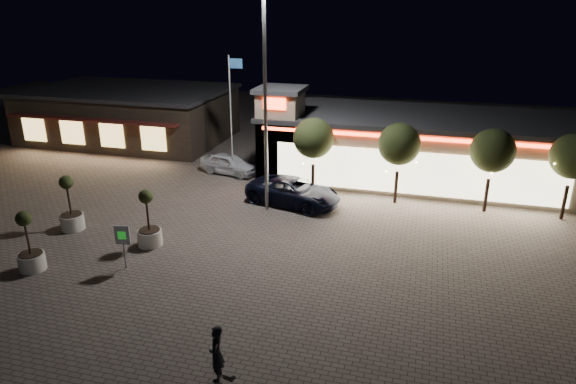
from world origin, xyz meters
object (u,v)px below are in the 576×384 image
(pedestrian, at_px, (217,353))
(planter_mid, at_px, (30,252))
(white_sedan, at_px, (229,164))
(planter_left, at_px, (71,213))
(valet_sign, at_px, (123,239))
(pickup_truck, at_px, (293,192))

(pedestrian, height_order, planter_mid, planter_mid)
(white_sedan, xyz_separation_m, planter_left, (-4.54, -10.68, 0.21))
(white_sedan, height_order, planter_mid, planter_mid)
(white_sedan, xyz_separation_m, planter_mid, (-3.51, -14.84, 0.17))
(pedestrian, bearing_deg, planter_mid, -124.06)
(pedestrian, height_order, valet_sign, valet_sign)
(pickup_truck, distance_m, planter_mid, 14.05)
(valet_sign, bearing_deg, planter_mid, -162.45)
(pedestrian, distance_m, planter_left, 14.46)
(pedestrian, relative_size, planter_mid, 0.68)
(pickup_truck, bearing_deg, pedestrian, -160.65)
(pickup_truck, relative_size, white_sedan, 1.35)
(pickup_truck, height_order, planter_mid, planter_mid)
(white_sedan, distance_m, planter_left, 11.61)
(pedestrian, relative_size, planter_left, 0.65)
(pickup_truck, bearing_deg, white_sedan, 67.11)
(pedestrian, relative_size, valet_sign, 0.93)
(pickup_truck, height_order, pedestrian, pedestrian)
(planter_mid, bearing_deg, pedestrian, -21.94)
(valet_sign, bearing_deg, pickup_truck, 60.66)
(pedestrian, xyz_separation_m, planter_left, (-11.72, 8.47, -0.05))
(planter_mid, bearing_deg, valet_sign, 17.55)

